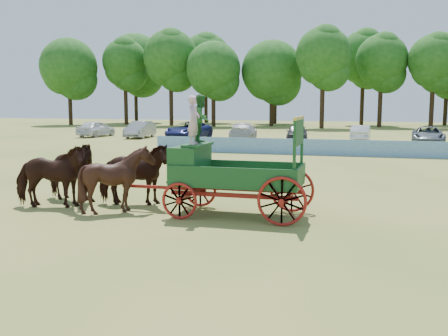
# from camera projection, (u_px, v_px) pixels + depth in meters

# --- Properties ---
(ground) EXTENTS (160.00, 160.00, 0.00)m
(ground) POSITION_uv_depth(u_px,v_px,m) (354.00, 219.00, 14.56)
(ground) COLOR #A88C4B
(ground) RESTS_ON ground
(horse_lead_left) EXTENTS (2.66, 1.71, 2.07)m
(horse_lead_left) POSITION_uv_depth(u_px,v_px,m) (50.00, 176.00, 16.07)
(horse_lead_left) COLOR black
(horse_lead_left) RESTS_ON ground
(horse_lead_right) EXTENTS (2.65, 1.64, 2.07)m
(horse_lead_right) POSITION_uv_depth(u_px,v_px,m) (70.00, 172.00, 17.12)
(horse_lead_right) COLOR black
(horse_lead_right) RESTS_ON ground
(horse_wheel_left) EXTENTS (2.03, 1.84, 2.08)m
(horse_wheel_left) POSITION_uv_depth(u_px,v_px,m) (117.00, 179.00, 15.41)
(horse_wheel_left) COLOR black
(horse_wheel_left) RESTS_ON ground
(horse_wheel_right) EXTENTS (2.65, 1.66, 2.07)m
(horse_wheel_right) POSITION_uv_depth(u_px,v_px,m) (133.00, 174.00, 16.46)
(horse_wheel_right) COLOR black
(horse_wheel_right) RESTS_ON ground
(farm_dray) EXTENTS (6.00, 2.00, 3.63)m
(farm_dray) POSITION_uv_depth(u_px,v_px,m) (215.00, 163.00, 15.08)
(farm_dray) COLOR #A01018
(farm_dray) RESTS_ON ground
(sponsor_banner) EXTENTS (26.00, 0.08, 1.05)m
(sponsor_banner) POSITION_uv_depth(u_px,v_px,m) (345.00, 148.00, 31.92)
(sponsor_banner) COLOR #1F5BAB
(sponsor_banner) RESTS_ON ground
(parked_cars) EXTENTS (55.03, 7.03, 1.63)m
(parked_cars) POSITION_uv_depth(u_px,v_px,m) (349.00, 133.00, 43.24)
(parked_cars) COLOR silver
(parked_cars) RESTS_ON ground
(treeline) EXTENTS (89.36, 23.36, 15.49)m
(treeline) POSITION_uv_depth(u_px,v_px,m) (325.00, 61.00, 72.41)
(treeline) COLOR #382314
(treeline) RESTS_ON ground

